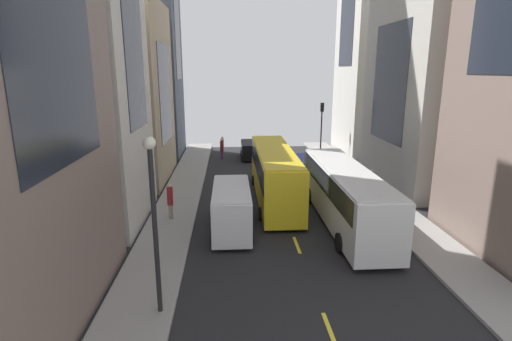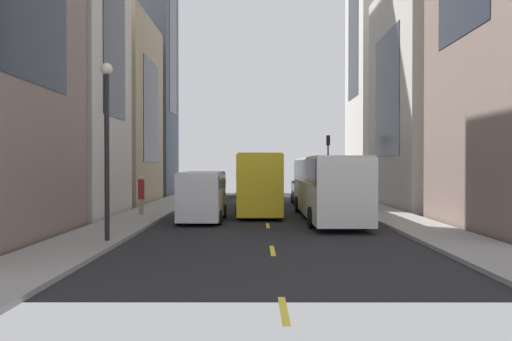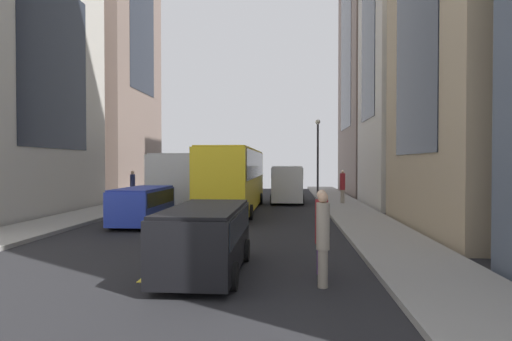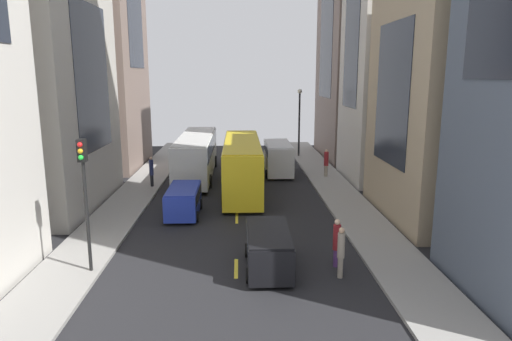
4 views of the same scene
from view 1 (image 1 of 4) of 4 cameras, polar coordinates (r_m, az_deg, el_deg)
The scene contains 22 objects.
ground_plane at distance 27.66m, azimuth 3.50°, elevation -4.51°, with size 40.81×40.81×0.00m, color black.
sidewalk_west at distance 29.33m, azimuth 17.23°, elevation -3.89°, with size 2.82×44.00×0.15m, color gray.
sidewalk_east at distance 27.67m, azimuth -11.08°, elevation -4.59°, with size 2.82×44.00×0.15m, color gray.
lane_stripe_0 at distance 47.93m, azimuth 0.38°, elevation 3.58°, with size 0.16×2.00×0.01m, color yellow.
lane_stripe_1 at distance 41.09m, azimuth 1.08°, elevation 1.77°, with size 0.16×2.00×0.01m, color yellow.
lane_stripe_2 at distance 34.32m, azimuth 2.05°, elevation -0.75°, with size 0.16×2.00×0.01m, color yellow.
lane_stripe_3 at distance 27.66m, azimuth 3.50°, elevation -4.50°, with size 0.16×2.00×0.01m, color yellow.
lane_stripe_4 at distance 21.22m, azimuth 5.88°, elevation -10.56°, with size 0.16×2.00×0.01m, color yellow.
lane_stripe_5 at distance 15.29m, azimuth 10.49°, elevation -21.52°, with size 0.16×2.00×0.01m, color yellow.
building_west_1 at distance 33.57m, azimuth 24.03°, elevation 11.34°, with size 6.85×11.27×15.76m.
building_east_1 at distance 34.44m, azimuth -20.42°, elevation 10.29°, with size 9.03×9.68×14.05m.
city_bus_white at distance 23.88m, azimuth 12.60°, elevation -2.84°, with size 2.80×12.42×3.35m.
streetcar_yellow at distance 27.57m, azimuth 2.67°, elevation 0.05°, with size 2.70×12.17×3.59m.
delivery_van_white at distance 22.32m, azimuth -3.52°, elevation -5.05°, with size 2.25×5.67×2.58m.
car_blue_0 at distance 33.90m, azimuth 7.39°, elevation 0.67°, with size 1.93×4.08×1.68m.
car_black_1 at distance 40.85m, azimuth -0.83°, elevation 3.11°, with size 1.95×4.26×1.69m.
pedestrian_waiting_curb at distance 24.37m, azimuth -12.20°, elevation -4.19°, with size 0.35×0.35×2.18m.
pedestrian_crossing_mid at distance 28.42m, azimuth 16.05°, elevation -1.76°, with size 0.30×0.30×2.17m.
pedestrian_walking_far at distance 40.66m, azimuth -4.94°, elevation 3.21°, with size 0.33×0.33×2.12m.
pedestrian_crossing_near at distance 41.73m, azimuth -4.82°, elevation 3.53°, with size 0.30×0.30×2.13m.
traffic_light_near_corner at distance 41.64m, azimuth 9.38°, elevation 7.30°, with size 0.32×0.44×5.47m.
streetlamp_near at distance 14.37m, azimuth -14.45°, elevation -5.19°, with size 0.44×0.44×6.57m.
Camera 1 is at (3.37, 25.98, 8.88)m, focal length 27.93 mm.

